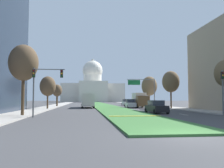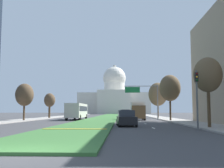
# 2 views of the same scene
# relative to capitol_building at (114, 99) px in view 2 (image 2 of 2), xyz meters

# --- Properties ---
(ground_plane) EXTENTS (306.20, 306.20, 0.00)m
(ground_plane) POSITION_rel_capitol_building_xyz_m (0.00, -68.77, -8.20)
(ground_plane) COLOR #3D3D3F
(grass_median) EXTENTS (5.94, 125.26, 0.14)m
(grass_median) POSITION_rel_capitol_building_xyz_m (0.00, -75.73, -8.13)
(grass_median) COLOR #386B33
(grass_median) RESTS_ON ground_plane
(median_curb_nose) EXTENTS (5.35, 0.50, 0.04)m
(median_curb_nose) POSITION_rel_capitol_building_xyz_m (0.00, -125.77, -8.04)
(median_curb_nose) COLOR gold
(median_curb_nose) RESTS_ON grass_median
(lane_dashes_right) EXTENTS (0.16, 57.36, 0.01)m
(lane_dashes_right) POSITION_rel_capitol_building_xyz_m (6.96, -93.44, -8.20)
(lane_dashes_right) COLOR silver
(lane_dashes_right) RESTS_ON ground_plane
(sidewalk_left) EXTENTS (4.00, 125.26, 0.15)m
(sidewalk_left) POSITION_rel_capitol_building_xyz_m (-12.95, -82.68, -8.13)
(sidewalk_left) COLOR #9E9991
(sidewalk_left) RESTS_ON ground_plane
(sidewalk_right) EXTENTS (4.00, 125.26, 0.15)m
(sidewalk_right) POSITION_rel_capitol_building_xyz_m (12.95, -82.68, -8.13)
(sidewalk_right) COLOR #9E9991
(sidewalk_right) RESTS_ON ground_plane
(capitol_building) EXTENTS (37.52, 28.01, 26.91)m
(capitol_building) POSITION_rel_capitol_building_xyz_m (0.00, 0.00, 0.00)
(capitol_building) COLOR beige
(capitol_building) RESTS_ON ground_plane
(traffic_light_near_right) EXTENTS (0.28, 0.35, 5.20)m
(traffic_light_near_right) POSITION_rel_capitol_building_xyz_m (10.45, -124.61, -4.89)
(traffic_light_near_right) COLOR #515456
(traffic_light_near_right) RESTS_ON ground_plane
(overhead_guide_sign) EXTENTS (6.37, 0.20, 6.50)m
(overhead_guide_sign) POSITION_rel_capitol_building_xyz_m (8.24, -97.33, -3.52)
(overhead_guide_sign) COLOR #515456
(overhead_guide_sign) RESTS_ON ground_plane
(street_tree_right_near) EXTENTS (2.66, 2.66, 6.73)m
(street_tree_right_near) POSITION_rel_capitol_building_xyz_m (12.07, -122.62, -3.19)
(street_tree_right_near) COLOR #4C3823
(street_tree_right_near) RESTS_ON ground_plane
(street_tree_left_mid) EXTENTS (2.92, 2.92, 6.08)m
(street_tree_left_mid) POSITION_rel_capitol_building_xyz_m (-11.86, -104.97, -3.98)
(street_tree_left_mid) COLOR #4C3823
(street_tree_left_mid) RESTS_ON ground_plane
(street_tree_right_mid) EXTENTS (3.34, 3.34, 7.35)m
(street_tree_right_mid) POSITION_rel_capitol_building_xyz_m (11.58, -105.25, -2.96)
(street_tree_right_mid) COLOR #4C3823
(street_tree_right_mid) RESTS_ON ground_plane
(street_tree_left_far) EXTENTS (2.42, 2.42, 5.50)m
(street_tree_left_far) POSITION_rel_capitol_building_xyz_m (-11.87, -89.47, -4.29)
(street_tree_left_far) COLOR #4C3823
(street_tree_left_far) RESTS_ON ground_plane
(street_tree_right_far) EXTENTS (4.09, 4.09, 7.82)m
(street_tree_right_far) POSITION_rel_capitol_building_xyz_m (11.85, -88.78, -2.95)
(street_tree_right_far) COLOR #4C3823
(street_tree_right_far) RESTS_ON ground_plane
(sedan_lead_stopped) EXTENTS (2.22, 4.35, 1.72)m
(sedan_lead_stopped) POSITION_rel_capitol_building_xyz_m (4.41, -118.96, -7.40)
(sedan_lead_stopped) COLOR black
(sedan_lead_stopped) RESTS_ON ground_plane
(sedan_midblock) EXTENTS (1.94, 4.64, 1.87)m
(sedan_midblock) POSITION_rel_capitol_building_xyz_m (4.59, -99.86, -7.34)
(sedan_midblock) COLOR #BCBCC1
(sedan_midblock) RESTS_ON ground_plane
(sedan_distant) EXTENTS (2.02, 4.17, 1.85)m
(sedan_distant) POSITION_rel_capitol_building_xyz_m (6.71, -82.63, -7.35)
(sedan_distant) COLOR silver
(sedan_distant) RESTS_ON ground_plane
(box_truck_delivery) EXTENTS (2.40, 6.40, 3.20)m
(box_truck_delivery) POSITION_rel_capitol_building_xyz_m (6.79, -99.28, -6.53)
(box_truck_delivery) COLOR brown
(box_truck_delivery) RESTS_ON ground_plane
(city_bus) EXTENTS (2.62, 11.00, 2.95)m
(city_bus) POSITION_rel_capitol_building_xyz_m (-4.41, -98.01, -6.43)
(city_bus) COLOR beige
(city_bus) RESTS_ON ground_plane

